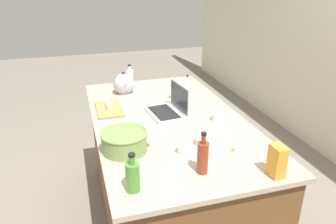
# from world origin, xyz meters

# --- Properties ---
(ground_plane) EXTENTS (12.00, 12.00, 0.00)m
(ground_plane) POSITION_xyz_m (0.00, 0.00, 0.00)
(ground_plane) COLOR slate
(island_counter) EXTENTS (1.80, 1.03, 0.90)m
(island_counter) POSITION_xyz_m (0.00, 0.00, 0.45)
(island_counter) COLOR brown
(island_counter) RESTS_ON ground
(laptop) EXTENTS (0.33, 0.26, 0.22)m
(laptop) POSITION_xyz_m (-0.08, 0.04, 0.95)
(laptop) COLOR #B7B7BC
(laptop) RESTS_ON island_counter
(mixing_bowl_large) EXTENTS (0.27, 0.27, 0.12)m
(mixing_bowl_large) POSITION_xyz_m (0.35, -0.37, 0.96)
(mixing_bowl_large) COLOR #72934C
(mixing_bowl_large) RESTS_ON island_counter
(bottle_vinegar) EXTENTS (0.06, 0.06, 0.19)m
(bottle_vinegar) POSITION_xyz_m (-0.79, -0.12, 0.98)
(bottle_vinegar) COLOR white
(bottle_vinegar) RESTS_ON island_counter
(bottle_olive) EXTENTS (0.07, 0.07, 0.20)m
(bottle_olive) POSITION_xyz_m (0.73, -0.39, 0.98)
(bottle_olive) COLOR #4C8C38
(bottle_olive) RESTS_ON island_counter
(bottle_soy) EXTENTS (0.06, 0.06, 0.23)m
(bottle_soy) POSITION_xyz_m (0.69, -0.02, 0.99)
(bottle_soy) COLOR maroon
(bottle_soy) RESTS_ON island_counter
(kettle) EXTENTS (0.21, 0.18, 0.20)m
(kettle) POSITION_xyz_m (-0.60, -0.21, 0.98)
(kettle) COLOR #ADADB2
(kettle) RESTS_ON island_counter
(cutting_board) EXTENTS (0.33, 0.19, 0.02)m
(cutting_board) POSITION_xyz_m (-0.27, -0.38, 0.91)
(cutting_board) COLOR #AD7F4C
(cutting_board) RESTS_ON island_counter
(butter_stick_left) EXTENTS (0.11, 0.04, 0.04)m
(butter_stick_left) POSITION_xyz_m (-0.27, -0.38, 0.94)
(butter_stick_left) COLOR #F4E58C
(butter_stick_left) RESTS_ON cutting_board
(ramekin_small) EXTENTS (0.09, 0.09, 0.04)m
(ramekin_small) POSITION_xyz_m (0.41, 0.09, 0.92)
(ramekin_small) COLOR beige
(ramekin_small) RESTS_ON island_counter
(ramekin_medium) EXTENTS (0.09, 0.09, 0.05)m
(ramekin_medium) POSITION_xyz_m (0.47, -0.04, 0.92)
(ramekin_medium) COLOR white
(ramekin_medium) RESTS_ON island_counter
(ramekin_wide) EXTENTS (0.10, 0.10, 0.05)m
(ramekin_wide) POSITION_xyz_m (0.13, 0.33, 0.93)
(ramekin_wide) COLOR white
(ramekin_wide) RESTS_ON island_counter
(kitchen_timer) EXTENTS (0.07, 0.07, 0.08)m
(kitchen_timer) POSITION_xyz_m (-0.70, 0.40, 0.94)
(kitchen_timer) COLOR #B2B2B7
(kitchen_timer) RESTS_ON island_counter
(candy_bag) EXTENTS (0.09, 0.06, 0.17)m
(candy_bag) POSITION_xyz_m (0.82, 0.32, 0.99)
(candy_bag) COLOR gold
(candy_bag) RESTS_ON island_counter
(candy_0) EXTENTS (0.02, 0.02, 0.02)m
(candy_0) POSITION_xyz_m (-0.39, 0.13, 0.91)
(candy_0) COLOR green
(candy_0) RESTS_ON island_counter
(candy_1) EXTENTS (0.02, 0.02, 0.02)m
(candy_1) POSITION_xyz_m (-0.03, 0.00, 0.91)
(candy_1) COLOR blue
(candy_1) RESTS_ON island_counter
(candy_2) EXTENTS (0.02, 0.02, 0.02)m
(candy_2) POSITION_xyz_m (0.25, -0.33, 0.91)
(candy_2) COLOR green
(candy_2) RESTS_ON island_counter
(candy_3) EXTENTS (0.02, 0.02, 0.02)m
(candy_3) POSITION_xyz_m (0.34, -0.23, 0.91)
(candy_3) COLOR red
(candy_3) RESTS_ON island_counter
(candy_4) EXTENTS (0.02, 0.02, 0.02)m
(candy_4) POSITION_xyz_m (0.54, 0.23, 0.91)
(candy_4) COLOR orange
(candy_4) RESTS_ON island_counter
(candy_5) EXTENTS (0.02, 0.02, 0.02)m
(candy_5) POSITION_xyz_m (0.63, -0.02, 0.91)
(candy_5) COLOR red
(candy_5) RESTS_ON island_counter
(candy_6) EXTENTS (0.01, 0.01, 0.01)m
(candy_6) POSITION_xyz_m (-0.27, 0.09, 0.91)
(candy_6) COLOR orange
(candy_6) RESTS_ON island_counter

